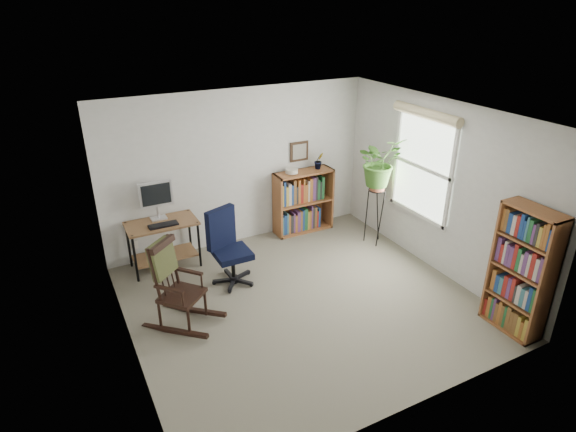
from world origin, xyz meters
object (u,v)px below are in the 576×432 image
rocking_chair (181,284)px  tall_bookshelf (522,271)px  desk (164,245)px  low_bookshelf (303,201)px  office_chair (232,248)px

rocking_chair → tall_bookshelf: 3.87m
desk → rocking_chair: 1.45m
desk → rocking_chair: (-0.15, -1.43, 0.19)m
desk → tall_bookshelf: size_ratio=0.63×
low_bookshelf → tall_bookshelf: 3.54m
low_bookshelf → rocking_chair: bearing=-148.1°
tall_bookshelf → desk: bearing=134.6°
office_chair → tall_bookshelf: tall_bookshelf is taller
desk → tall_bookshelf: (3.24, -3.29, 0.42)m
desk → office_chair: office_chair is taller
tall_bookshelf → low_bookshelf: bearing=104.7°
rocking_chair → tall_bookshelf: (3.39, -1.86, 0.23)m
desk → tall_bookshelf: bearing=-45.4°
low_bookshelf → tall_bookshelf: size_ratio=0.67×
tall_bookshelf → office_chair: bearing=136.2°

